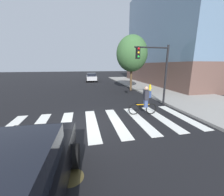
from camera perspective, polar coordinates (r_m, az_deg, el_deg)
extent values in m
plane|color=black|center=(7.12, -7.51, -10.44)|extent=(120.00, 120.00, 0.00)
cube|color=silver|center=(7.89, -37.83, -10.80)|extent=(0.55, 3.86, 0.01)
cube|color=silver|center=(7.42, -28.78, -11.00)|extent=(0.55, 3.86, 0.01)
cube|color=silver|center=(7.15, -18.79, -10.90)|extent=(0.55, 3.86, 0.01)
cube|color=silver|center=(7.11, -8.37, -10.45)|extent=(0.55, 3.86, 0.01)
cube|color=silver|center=(7.29, 1.82, -9.68)|extent=(0.55, 3.86, 0.01)
cube|color=silver|center=(7.68, 11.20, -8.71)|extent=(0.55, 3.86, 0.01)
cube|color=silver|center=(8.25, 19.44, -7.66)|extent=(0.55, 3.86, 0.01)
cube|color=silver|center=(8.96, 26.45, -6.63)|extent=(0.55, 3.86, 0.01)
cylinder|color=#473D1E|center=(4.29, -16.39, -29.10)|extent=(0.64, 0.64, 0.01)
cylinder|color=black|center=(5.01, -39.16, -20.22)|extent=(0.28, 0.69, 0.68)
cylinder|color=black|center=(4.40, -15.19, -22.21)|extent=(0.28, 0.69, 0.68)
cube|color=#B7B7BC|center=(25.43, -8.51, 8.33)|extent=(1.85, 4.31, 0.65)
cube|color=black|center=(25.25, -8.54, 9.61)|extent=(1.59, 2.08, 0.51)
cylinder|color=black|center=(26.80, -10.51, 7.82)|extent=(0.24, 0.64, 0.63)
cylinder|color=black|center=(26.86, -6.68, 7.96)|extent=(0.24, 0.64, 0.63)
cylinder|color=black|center=(24.09, -10.49, 7.20)|extent=(0.24, 0.64, 0.63)
cylinder|color=black|center=(24.16, -6.23, 7.36)|extent=(0.24, 0.64, 0.63)
torus|color=black|center=(8.54, 15.96, -4.36)|extent=(0.66, 0.14, 0.66)
torus|color=black|center=(8.22, 9.10, -4.69)|extent=(0.66, 0.14, 0.66)
cylinder|color=orange|center=(8.29, 12.69, -2.69)|extent=(0.89, 0.16, 0.05)
cylinder|color=orange|center=(8.32, 13.75, -2.18)|extent=(0.04, 0.04, 0.45)
cube|color=#384772|center=(8.30, 13.77, -1.85)|extent=(0.23, 0.30, 0.56)
cube|color=#26262D|center=(8.20, 13.95, 1.18)|extent=(0.28, 0.39, 0.56)
sphere|color=tan|center=(8.13, 14.10, 3.94)|extent=(0.22, 0.22, 0.22)
cube|color=navy|center=(8.25, 15.15, 1.54)|extent=(0.19, 0.30, 0.40)
cylinder|color=black|center=(10.50, 21.38, 8.37)|extent=(0.14, 0.14, 4.20)
cylinder|color=black|center=(9.93, 16.24, 19.52)|extent=(2.40, 0.10, 0.10)
cube|color=black|center=(9.49, 10.72, 17.98)|extent=(0.24, 0.20, 0.76)
sphere|color=red|center=(9.41, 11.06, 19.48)|extent=(0.14, 0.14, 0.14)
sphere|color=gold|center=(9.38, 10.99, 18.02)|extent=(0.14, 0.14, 0.14)
sphere|color=green|center=(9.37, 10.92, 16.56)|extent=(0.14, 0.14, 0.14)
cylinder|color=gold|center=(14.98, 15.48, 3.81)|extent=(0.22, 0.22, 0.65)
sphere|color=gold|center=(14.92, 15.56, 5.19)|extent=(0.18, 0.18, 0.18)
cylinder|color=gold|center=(15.05, 16.03, 3.94)|extent=(0.12, 0.09, 0.09)
cylinder|color=#4C3823|center=(16.10, 7.91, 8.04)|extent=(0.24, 0.24, 2.74)
ellipsoid|color=#386033|center=(16.08, 8.23, 17.79)|extent=(3.41, 3.41, 3.93)
cube|color=brown|center=(26.54, 30.37, 8.95)|extent=(16.59, 18.08, 3.20)
cube|color=slate|center=(27.18, 32.35, 24.29)|extent=(16.26, 17.72, 11.30)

